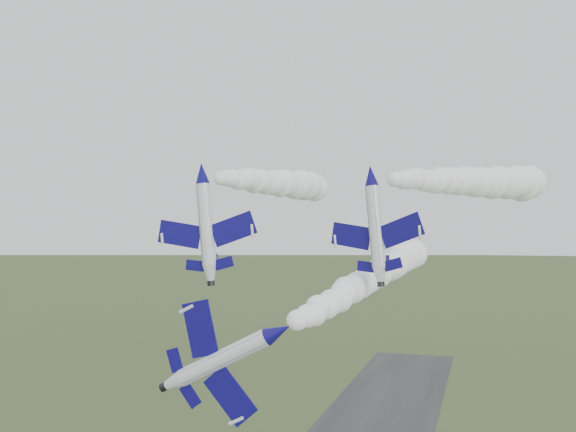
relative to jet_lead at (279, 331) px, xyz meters
name	(u,v)px	position (x,y,z in m)	size (l,w,h in m)	color
jet_lead	(279,331)	(0.00, 0.00, 0.00)	(4.69, 12.21, 9.08)	silver
smoke_trail_jet_lead	(375,275)	(1.75, 34.13, 2.01)	(4.57, 61.93, 4.57)	white
jet_pair_left	(202,173)	(-16.47, 21.49, 14.41)	(11.96, 14.41, 3.60)	silver
smoke_trail_jet_pair_left	(279,183)	(-17.77, 54.63, 15.56)	(5.66, 59.19, 5.66)	white
jet_pair_right	(370,175)	(3.15, 22.73, 13.73)	(11.16, 12.97, 3.33)	silver
smoke_trail_jet_pair_right	(475,182)	(13.66, 50.11, 14.66)	(5.74, 52.52, 5.74)	white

